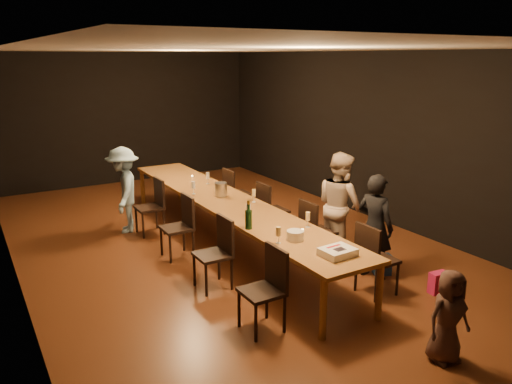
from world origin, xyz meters
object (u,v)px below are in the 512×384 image
woman_birthday (375,227)px  champagne_bottle (249,215)px  chair_left_1 (212,254)px  chair_left_2 (177,227)px  child (448,316)px  birthday_cake (338,252)px  man_blue (124,190)px  chair_left_3 (149,207)px  woman_tan (340,205)px  chair_right_0 (378,259)px  chair_right_2 (273,210)px  chair_left_0 (262,291)px  chair_right_3 (238,193)px  plate_stack (295,235)px  table (227,204)px  ice_bucket (221,189)px  chair_right_1 (318,231)px

woman_birthday → champagne_bottle: woman_birthday is taller
chair_left_1 → chair_left_2: 1.20m
child → birthday_cake: size_ratio=2.48×
man_blue → birthday_cake: 4.28m
chair_left_3 → woman_tan: 3.20m
birthday_cake → chair_right_0: bearing=10.1°
chair_right_2 → child: child is taller
chair_right_0 → chair_left_0: (-1.70, 0.00, 0.00)m
woman_birthday → man_blue: size_ratio=0.99×
chair_right_3 → man_blue: man_blue is taller
woman_birthday → man_blue: (-2.32, 3.54, 0.01)m
woman_birthday → plate_stack: 1.25m
table → ice_bucket: bearing=82.8°
champagne_bottle → table: bearing=74.1°
chair_right_1 → chair_left_1: 1.70m
child → ice_bucket: bearing=103.9°
chair_right_0 → chair_left_3: same height
woman_birthday → chair_left_3: bearing=17.2°
chair_left_3 → champagne_bottle: champagne_bottle is taller
chair_left_2 → birthday_cake: size_ratio=2.42×
birthday_cake → woman_birthday: bearing=24.3°
man_blue → chair_left_1: bearing=26.6°
man_blue → champagne_bottle: man_blue is taller
chair_left_1 → woman_tan: woman_tan is taller
chair_left_0 → chair_left_2: bearing=0.0°
chair_left_2 → woman_birthday: size_ratio=0.65×
child → man_blue: bearing=115.2°
chair_left_0 → child: bearing=-138.5°
chair_right_3 → woman_birthday: bearing=5.3°
chair_right_0 → chair_left_0: same height
chair_left_0 → birthday_cake: size_ratio=2.42×
woman_tan → ice_bucket: size_ratio=7.25×
table → chair_right_1: size_ratio=6.45×
chair_right_0 → plate_stack: bearing=-116.0°
chair_left_0 → chair_left_3: bearing=0.0°
ice_bucket → chair_left_1: bearing=-120.8°
chair_right_0 → birthday_cake: bearing=-77.2°
chair_right_0 → plate_stack: chair_right_0 is taller
chair_right_2 → chair_right_1: bearing=-0.0°
chair_left_2 → ice_bucket: size_ratio=4.26×
chair_right_2 → child: size_ratio=0.98×
woman_tan → champagne_bottle: 1.62m
chair_left_3 → chair_right_2: bearing=-125.2°
chair_right_0 → woman_tan: size_ratio=0.59×
ice_bucket → woman_tan: bearing=-50.9°
woman_tan → chair_left_3: bearing=44.8°
chair_right_0 → champagne_bottle: 1.71m
chair_right_0 → chair_left_0: 1.70m
table → man_blue: size_ratio=4.12×
man_blue → child: 5.56m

